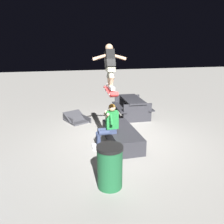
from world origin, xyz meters
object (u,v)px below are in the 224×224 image
Objects in this scene: skateboard at (110,91)px; kicker_ramp at (77,119)px; ledge_box_main at (122,136)px; picnic_table_back at (132,104)px; skater_airborne at (110,64)px; person_sitting_on_ledge at (108,124)px; trash_bin at (110,167)px.

skateboard reaches higher than kicker_ramp.
ledge_box_main is 1.53m from skateboard.
skater_airborne is at bearing 149.89° from picnic_table_back.
ledge_box_main is at bearing -58.98° from skater_airborne.
ledge_box_main is 1.76× the size of skater_airborne.
trash_bin is (-1.84, 0.39, -0.24)m from person_sitting_on_ledge.
skateboard is (-0.14, -0.03, 0.97)m from person_sitting_on_ledge.
kicker_ramp is 2.32m from picnic_table_back.
skater_airborne is 3.50m from kicker_ramp.
ledge_box_main is 0.67m from person_sitting_on_ledge.
trash_bin is (-4.42, 1.97, -0.04)m from picnic_table_back.
picnic_table_back reaches higher than kicker_ramp.
ledge_box_main is 2.58m from kicker_ramp.
skateboard is 0.69m from skater_airborne.
person_sitting_on_ledge is 1.12× the size of kicker_ramp.
person_sitting_on_ledge reaches higher than picnic_table_back.
person_sitting_on_ledge is at bearing 148.66° from picnic_table_back.
person_sitting_on_ledge is 3.04m from picnic_table_back.
skater_airborne is (-0.08, -0.03, 1.65)m from person_sitting_on_ledge.
skateboard reaches higher than trash_bin.
kicker_ramp is at bearing 15.86° from skater_airborne.
picnic_table_back is at bearing -31.34° from person_sitting_on_ledge.
trash_bin is (-2.00, 0.83, 0.24)m from ledge_box_main.
skater_airborne reaches higher than ledge_box_main.
skateboard is 1.12× the size of trash_bin.
kicker_ramp is (2.47, 0.70, -0.63)m from person_sitting_on_ledge.
person_sitting_on_ledge reaches higher than trash_bin.
picnic_table_back is (2.42, -1.13, 0.28)m from ledge_box_main.
person_sitting_on_ledge reaches higher than ledge_box_main.
trash_bin is at bearing 156.05° from picnic_table_back.
skater_airborne reaches higher than skateboard.
picnic_table_back is at bearing -29.60° from skateboard.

